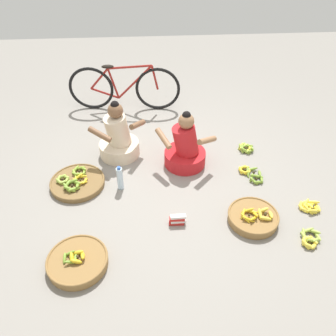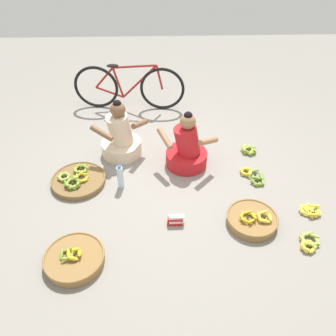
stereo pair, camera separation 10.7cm
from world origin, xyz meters
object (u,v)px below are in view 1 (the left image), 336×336
(vendor_woman_behind, at_px, (119,139))
(banana_basket_near_vendor, at_px, (253,217))
(banana_basket_mid_left, at_px, (77,182))
(loose_bananas_back_right, at_px, (251,173))
(bicycle_leaning, at_px, (124,88))
(water_bottle, at_px, (120,178))
(vendor_woman_front, at_px, (185,148))
(loose_bananas_near_bicycle, at_px, (310,239))
(packet_carton_stack, at_px, (177,220))
(loose_bananas_front_left, at_px, (309,207))
(loose_bananas_front_right, at_px, (246,148))
(banana_basket_front_center, at_px, (78,261))

(vendor_woman_behind, height_order, banana_basket_near_vendor, vendor_woman_behind)
(banana_basket_mid_left, relative_size, loose_bananas_back_right, 1.78)
(bicycle_leaning, height_order, banana_basket_mid_left, bicycle_leaning)
(banana_basket_near_vendor, height_order, water_bottle, water_bottle)
(water_bottle, bearing_deg, banana_basket_near_vendor, -23.15)
(vendor_woman_front, relative_size, loose_bananas_near_bicycle, 2.61)
(loose_bananas_back_right, distance_m, water_bottle, 1.60)
(bicycle_leaning, distance_m, loose_bananas_back_right, 2.36)
(banana_basket_near_vendor, height_order, loose_bananas_back_right, banana_basket_near_vendor)
(packet_carton_stack, bearing_deg, banana_basket_near_vendor, -0.73)
(vendor_woman_front, distance_m, loose_bananas_front_left, 1.58)
(loose_bananas_front_left, relative_size, water_bottle, 0.83)
(banana_basket_near_vendor, relative_size, loose_bananas_front_left, 2.05)
(water_bottle, distance_m, packet_carton_stack, 0.86)
(banana_basket_mid_left, xyz_separation_m, loose_bananas_front_left, (2.61, -0.57, -0.01))
(vendor_woman_front, height_order, loose_bananas_near_bicycle, vendor_woman_front)
(banana_basket_near_vendor, xyz_separation_m, loose_bananas_front_right, (0.23, 1.25, -0.03))
(bicycle_leaning, relative_size, banana_basket_mid_left, 2.63)
(bicycle_leaning, relative_size, water_bottle, 5.34)
(banana_basket_front_center, height_order, banana_basket_near_vendor, banana_basket_near_vendor)
(banana_basket_near_vendor, xyz_separation_m, banana_basket_mid_left, (-1.94, 0.70, -0.01))
(banana_basket_front_center, relative_size, loose_bananas_back_right, 1.59)
(vendor_woman_behind, relative_size, banana_basket_near_vendor, 1.46)
(vendor_woman_front, height_order, banana_basket_near_vendor, vendor_woman_front)
(loose_bananas_back_right, xyz_separation_m, loose_bananas_near_bicycle, (0.34, -1.03, 0.00))
(loose_bananas_near_bicycle, bearing_deg, vendor_woman_front, 130.57)
(loose_bananas_near_bicycle, relative_size, water_bottle, 0.92)
(vendor_woman_front, height_order, packet_carton_stack, vendor_woman_front)
(banana_basket_near_vendor, relative_size, loose_bananas_front_right, 2.20)
(banana_basket_front_center, distance_m, packet_carton_stack, 1.08)
(bicycle_leaning, bearing_deg, loose_bananas_back_right, -47.58)
(banana_basket_near_vendor, bearing_deg, banana_basket_front_center, -166.37)
(loose_bananas_back_right, bearing_deg, loose_bananas_front_left, -50.44)
(loose_bananas_front_right, bearing_deg, banana_basket_near_vendor, -100.47)
(vendor_woman_front, xyz_separation_m, loose_bananas_front_right, (0.85, 0.23, -0.21))
(loose_bananas_front_right, height_order, loose_bananas_near_bicycle, loose_bananas_front_right)
(banana_basket_mid_left, bearing_deg, banana_basket_front_center, -82.15)
(vendor_woman_behind, relative_size, water_bottle, 2.47)
(vendor_woman_behind, height_order, packet_carton_stack, vendor_woman_behind)
(loose_bananas_near_bicycle, height_order, loose_bananas_front_left, loose_bananas_front_left)
(vendor_woman_behind, distance_m, water_bottle, 0.67)
(bicycle_leaning, distance_m, banana_basket_front_center, 2.93)
(loose_bananas_front_right, relative_size, packet_carton_stack, 1.36)
(vendor_woman_front, height_order, bicycle_leaning, vendor_woman_front)
(banana_basket_front_center, xyz_separation_m, banana_basket_near_vendor, (1.79, 0.43, 0.00))
(banana_basket_front_center, height_order, loose_bananas_near_bicycle, banana_basket_front_center)
(vendor_woman_front, distance_m, packet_carton_stack, 1.04)
(loose_bananas_back_right, xyz_separation_m, water_bottle, (-1.59, -0.12, 0.12))
(loose_bananas_back_right, relative_size, packet_carton_stack, 2.01)
(loose_bananas_front_left, bearing_deg, loose_bananas_back_right, 129.56)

